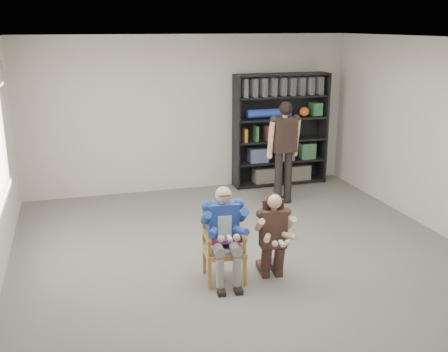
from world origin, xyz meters
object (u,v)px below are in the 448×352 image
object	(u,v)px
armchair	(224,245)
bookshelf	(281,130)
seated_man	(224,234)
standing_man	(284,154)
kneeling_woman	(274,237)

from	to	relation	value
armchair	bookshelf	xyz separation A→B (m)	(2.14, 3.51, 0.60)
armchair	seated_man	world-z (taller)	seated_man
armchair	bookshelf	world-z (taller)	bookshelf
seated_man	bookshelf	distance (m)	4.14
bookshelf	standing_man	world-z (taller)	bookshelf
seated_man	bookshelf	world-z (taller)	bookshelf
armchair	kneeling_woman	xyz separation A→B (m)	(0.58, -0.12, 0.09)
armchair	seated_man	xyz separation A→B (m)	(0.00, 0.00, 0.14)
seated_man	standing_man	distance (m)	3.00
armchair	bookshelf	bearing A→B (deg)	64.07
bookshelf	seated_man	bearing A→B (deg)	-121.41
seated_man	kneeling_woman	world-z (taller)	seated_man
armchair	seated_man	bearing A→B (deg)	95.48
seated_man	standing_man	size ratio (longest dim) A/B	0.67
seated_man	kneeling_woman	size ratio (longest dim) A/B	1.09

